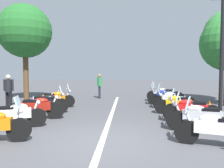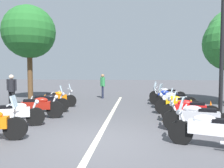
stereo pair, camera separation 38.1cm
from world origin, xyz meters
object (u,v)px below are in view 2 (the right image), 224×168
object	(u,v)px
motorcycle_right_row_0	(211,129)
bystander_1	(12,89)
motorcycle_left_row_1	(13,114)
motorcycle_right_row_1	(198,117)
motorcycle_right_row_5	(167,97)
motorcycle_right_row_2	(189,110)
bystander_0	(103,84)
traffic_cone_1	(211,108)
motorcycle_right_row_6	(167,94)
motorcycle_right_row_3	(178,104)
street_lamp_twin_globe	(223,31)
motorcycle_left_row_4	(56,98)
motorcycle_left_row_2	(37,107)
motorcycle_right_row_4	(174,100)
motorcycle_left_row_3	(47,102)
roadside_tree_0	(29,32)

from	to	relation	value
motorcycle_right_row_0	bystander_1	xyz separation A→B (m)	(4.78, 7.85, 0.52)
motorcycle_left_row_1	motorcycle_right_row_0	size ratio (longest dim) A/B	0.96
motorcycle_right_row_1	bystander_1	world-z (taller)	bystander_1
motorcycle_right_row_1	motorcycle_right_row_5	size ratio (longest dim) A/B	1.07
motorcycle_right_row_2	bystander_0	bearing A→B (deg)	-47.52
traffic_cone_1	motorcycle_right_row_6	bearing A→B (deg)	18.93
motorcycle_right_row_3	bystander_1	xyz separation A→B (m)	(0.77, 7.84, 0.52)
motorcycle_right_row_0	street_lamp_twin_globe	distance (m)	4.31
motorcycle_left_row_4	motorcycle_right_row_2	bearing A→B (deg)	-42.36
motorcycle_right_row_2	bystander_0	xyz separation A→B (m)	(6.69, 4.11, 0.48)
motorcycle_right_row_1	street_lamp_twin_globe	bearing A→B (deg)	-114.52
motorcycle_right_row_6	bystander_1	distance (m)	8.54
motorcycle_right_row_0	bystander_0	world-z (taller)	bystander_0
motorcycle_left_row_2	motorcycle_right_row_4	xyz separation A→B (m)	(2.55, -5.62, 0.01)
motorcycle_left_row_2	traffic_cone_1	size ratio (longest dim) A/B	3.34
motorcycle_left_row_3	street_lamp_twin_globe	distance (m)	7.61
motorcycle_left_row_3	bystander_0	world-z (taller)	bystander_0
motorcycle_right_row_2	motorcycle_right_row_1	bearing A→B (deg)	98.98
motorcycle_right_row_6	roadside_tree_0	distance (m)	9.36
motorcycle_left_row_2	traffic_cone_1	world-z (taller)	motorcycle_left_row_2
motorcycle_left_row_2	street_lamp_twin_globe	size ratio (longest dim) A/B	0.43
roadside_tree_0	motorcycle_left_row_1	bearing A→B (deg)	-157.83
motorcycle_left_row_3	bystander_0	size ratio (longest dim) A/B	1.22
motorcycle_right_row_0	motorcycle_right_row_4	size ratio (longest dim) A/B	1.03
motorcycle_left_row_1	motorcycle_right_row_0	distance (m)	5.94
motorcycle_right_row_2	motorcycle_right_row_3	distance (m)	1.45
motorcycle_right_row_2	bystander_1	size ratio (longest dim) A/B	1.21
motorcycle_right_row_5	motorcycle_right_row_4	bearing A→B (deg)	106.54
traffic_cone_1	bystander_1	world-z (taller)	bystander_1
motorcycle_left_row_2	motorcycle_left_row_4	size ratio (longest dim) A/B	1.01
motorcycle_right_row_2	roadside_tree_0	world-z (taller)	roadside_tree_0
motorcycle_right_row_4	bystander_1	world-z (taller)	bystander_1
motorcycle_right_row_1	traffic_cone_1	distance (m)	3.12
motorcycle_left_row_3	bystander_1	world-z (taller)	bystander_1
motorcycle_right_row_2	street_lamp_twin_globe	size ratio (longest dim) A/B	0.42
motorcycle_right_row_1	bystander_0	distance (m)	8.90
motorcycle_left_row_2	motorcycle_right_row_5	world-z (taller)	motorcycle_right_row_5
motorcycle_left_row_4	motorcycle_right_row_2	xyz separation A→B (m)	(-2.79, -5.89, 0.01)
motorcycle_left_row_1	roadside_tree_0	distance (m)	8.10
motorcycle_left_row_2	bystander_1	xyz separation A→B (m)	(2.09, 2.26, 0.51)
motorcycle_right_row_2	motorcycle_right_row_4	distance (m)	2.68
motorcycle_right_row_1	motorcycle_right_row_5	world-z (taller)	motorcycle_right_row_1
motorcycle_left_row_2	motorcycle_right_row_5	size ratio (longest dim) A/B	1.04
traffic_cone_1	motorcycle_right_row_1	bearing A→B (deg)	155.45
motorcycle_right_row_3	motorcycle_right_row_6	distance (m)	3.92
motorcycle_right_row_0	bystander_1	world-z (taller)	bystander_1
motorcycle_right_row_0	roadside_tree_0	distance (m)	12.24
motorcycle_right_row_4	bystander_1	xyz separation A→B (m)	(-0.45, 7.88, 0.50)
motorcycle_left_row_3	motorcycle_right_row_6	world-z (taller)	motorcycle_right_row_6
motorcycle_right_row_1	motorcycle_right_row_5	xyz separation A→B (m)	(5.27, 0.15, -0.01)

